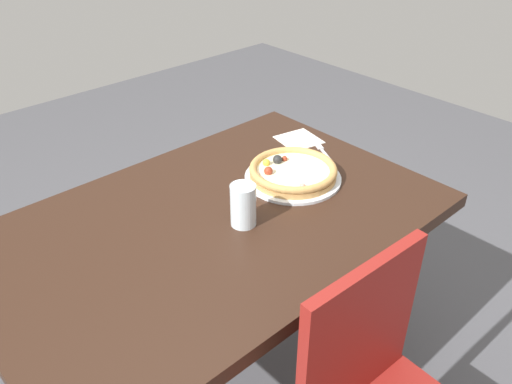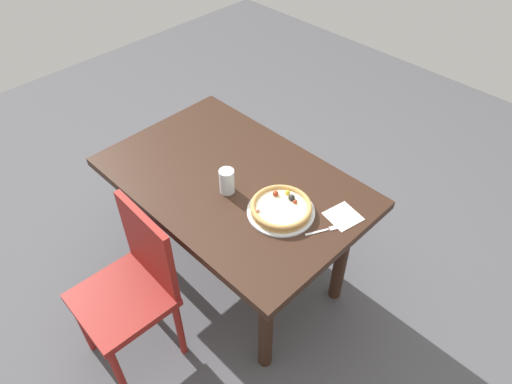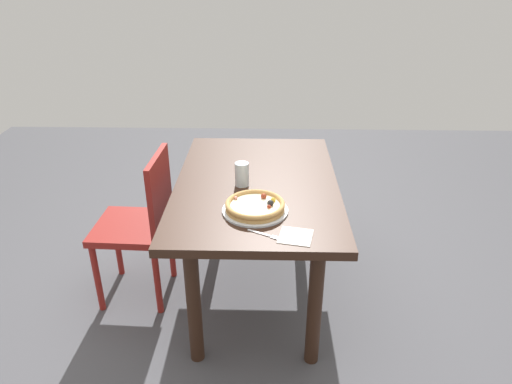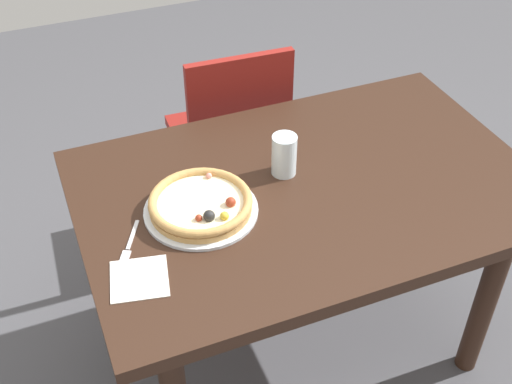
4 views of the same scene
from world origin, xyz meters
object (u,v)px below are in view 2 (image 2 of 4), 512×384
(chair_near, at_px, (133,286))
(plate, at_px, (281,212))
(napkin, at_px, (343,216))
(dining_table, at_px, (234,194))
(pizza, at_px, (281,207))
(fork, at_px, (326,230))
(drinking_glass, at_px, (227,181))

(chair_near, distance_m, plate, 0.76)
(napkin, bearing_deg, dining_table, -161.59)
(napkin, bearing_deg, pizza, -140.75)
(chair_near, height_order, plate, chair_near)
(pizza, relative_size, napkin, 2.02)
(chair_near, distance_m, fork, 0.92)
(dining_table, xyz_separation_m, plate, (0.32, 0.00, 0.11))
(plate, height_order, drinking_glass, drinking_glass)
(drinking_glass, height_order, napkin, drinking_glass)
(dining_table, relative_size, napkin, 9.37)
(dining_table, relative_size, plate, 4.20)
(dining_table, relative_size, chair_near, 1.47)
(fork, height_order, drinking_glass, drinking_glass)
(chair_near, bearing_deg, drinking_glass, -91.72)
(chair_near, xyz_separation_m, drinking_glass, (0.04, 0.57, 0.31))
(pizza, bearing_deg, plate, -61.32)
(napkin, bearing_deg, chair_near, -123.13)
(napkin, bearing_deg, drinking_glass, -152.76)
(plate, bearing_deg, fork, 15.46)
(plate, bearing_deg, drinking_glass, -164.71)
(dining_table, height_order, napkin, napkin)
(plate, height_order, pizza, pizza)
(dining_table, bearing_deg, pizza, 0.26)
(chair_near, xyz_separation_m, napkin, (0.54, 0.82, 0.25))
(fork, bearing_deg, pizza, 132.21)
(dining_table, xyz_separation_m, drinking_glass, (0.04, -0.08, 0.17))
(pizza, distance_m, drinking_glass, 0.29)
(chair_near, xyz_separation_m, fork, (0.53, 0.70, 0.25))
(dining_table, height_order, plate, plate)
(dining_table, distance_m, drinking_glass, 0.19)
(dining_table, xyz_separation_m, chair_near, (0.00, -0.64, -0.15))
(fork, bearing_deg, plate, 132.53)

